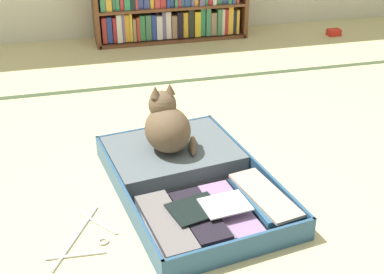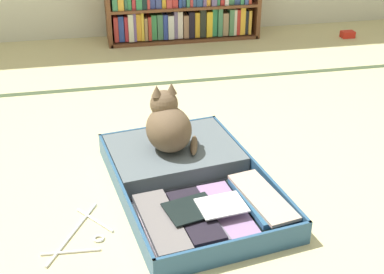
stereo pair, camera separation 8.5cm
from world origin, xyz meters
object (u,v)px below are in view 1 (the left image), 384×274
Objects in this scene: open_suitcase at (187,177)px; small_red_pouch at (334,32)px; black_cat at (167,126)px; clothes_hanger at (85,238)px.

small_red_pouch is (1.63, 1.78, -0.02)m from open_suitcase.
black_cat reaches higher than clothes_hanger.
open_suitcase reaches higher than small_red_pouch.
clothes_hanger is 3.37× the size of small_red_pouch.
open_suitcase is at bearing -132.50° from small_red_pouch.
black_cat is 2.91× the size of small_red_pouch.
clothes_hanger is 2.91m from small_red_pouch.
small_red_pouch is (2.07, 2.03, 0.02)m from clothes_hanger.
open_suitcase is 0.51m from clothes_hanger.
clothes_hanger is at bearing -135.57° from small_red_pouch.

